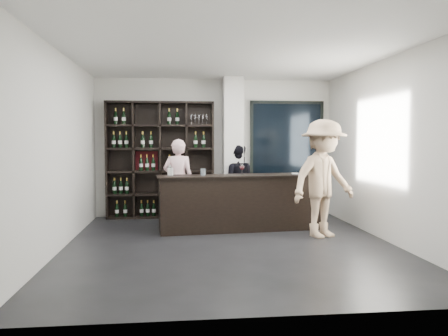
{
  "coord_description": "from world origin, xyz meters",
  "views": [
    {
      "loc": [
        -0.8,
        -6.55,
        1.59
      ],
      "look_at": [
        0.02,
        1.1,
        1.12
      ],
      "focal_mm": 35.0,
      "sensor_mm": 36.0,
      "label": 1
    }
  ],
  "objects": [
    {
      "name": "napkin_stack",
      "position": [
        1.33,
        1.2,
        1.0
      ],
      "size": [
        0.13,
        0.13,
        0.02
      ],
      "primitive_type": "cube",
      "rotation": [
        0.0,
        0.0,
        -0.14
      ],
      "color": "white",
      "rests_on": "tasting_counter"
    },
    {
      "name": "tasting_counter",
      "position": [
        0.35,
        1.1,
        0.5
      ],
      "size": [
        3.02,
        0.63,
        0.99
      ],
      "rotation": [
        0.0,
        0.0,
        0.09
      ],
      "color": "black",
      "rests_on": "floor"
    },
    {
      "name": "taster_black",
      "position": [
        0.43,
        2.4,
        0.76
      ],
      "size": [
        0.83,
        0.69,
        1.53
      ],
      "primitive_type": "imported",
      "rotation": [
        0.0,
        0.0,
        2.97
      ],
      "color": "black",
      "rests_on": "floor"
    },
    {
      "name": "taster_pink",
      "position": [
        -0.78,
        1.85,
        0.82
      ],
      "size": [
        0.67,
        0.52,
        1.63
      ],
      "primitive_type": "imported",
      "rotation": [
        0.0,
        0.0,
        2.9
      ],
      "color": "#FFC9CB",
      "rests_on": "floor"
    },
    {
      "name": "wine_glass",
      "position": [
        0.34,
        1.12,
        1.1
      ],
      "size": [
        0.11,
        0.11,
        0.21
      ],
      "primitive_type": null,
      "rotation": [
        0.0,
        0.0,
        0.29
      ],
      "color": "white",
      "rests_on": "tasting_counter"
    },
    {
      "name": "wine_shelf",
      "position": [
        -1.15,
        2.57,
        1.2
      ],
      "size": [
        2.2,
        0.35,
        2.4
      ],
      "primitive_type": null,
      "color": "black",
      "rests_on": "floor"
    },
    {
      "name": "structural_column",
      "position": [
        0.35,
        2.47,
        1.45
      ],
      "size": [
        0.4,
        0.4,
        2.9
      ],
      "primitive_type": "cube",
      "color": "silver",
      "rests_on": "floor"
    },
    {
      "name": "card_stand",
      "position": [
        -0.92,
        1.11,
        1.06
      ],
      "size": [
        0.1,
        0.08,
        0.13
      ],
      "primitive_type": "cube",
      "rotation": [
        0.0,
        0.0,
        -0.41
      ],
      "color": "white",
      "rests_on": "tasting_counter"
    },
    {
      "name": "floor",
      "position": [
        0.0,
        0.0,
        -0.01
      ],
      "size": [
        5.0,
        5.5,
        0.01
      ],
      "primitive_type": "cube",
      "color": "black",
      "rests_on": "ground"
    },
    {
      "name": "spit_cup",
      "position": [
        -0.36,
        1.04,
        1.05
      ],
      "size": [
        0.1,
        0.1,
        0.12
      ],
      "primitive_type": "cylinder",
      "rotation": [
        0.0,
        0.0,
        -0.11
      ],
      "color": "#A2B7C3",
      "rests_on": "tasting_counter"
    },
    {
      "name": "glass_panel",
      "position": [
        1.55,
        2.69,
        1.4
      ],
      "size": [
        1.6,
        0.08,
        2.1
      ],
      "color": "black",
      "rests_on": "floor"
    },
    {
      "name": "customer",
      "position": [
        1.59,
        0.4,
        0.97
      ],
      "size": [
        1.44,
        1.18,
        1.94
      ],
      "primitive_type": "imported",
      "rotation": [
        0.0,
        0.0,
        0.43
      ],
      "color": "tan",
      "rests_on": "floor"
    }
  ]
}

